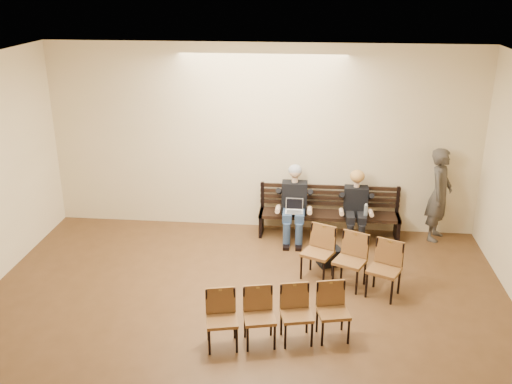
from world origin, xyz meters
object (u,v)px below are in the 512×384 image
at_px(chair_row_front, 350,262).
at_px(seated_woman, 356,209).
at_px(bag, 330,257).
at_px(seated_man, 294,203).
at_px(laptop, 294,214).
at_px(chair_row_back, 278,317).
at_px(passerby, 440,188).
at_px(bench, 328,225).
at_px(water_bottle, 365,216).

bearing_deg(chair_row_front, seated_woman, 108.69).
bearing_deg(chair_row_front, bag, 136.97).
relative_size(seated_man, laptop, 4.39).
bearing_deg(chair_row_back, passerby, 39.45).
xyz_separation_m(seated_man, seated_woman, (1.12, 0.00, -0.08)).
bearing_deg(chair_row_back, seated_man, 75.62).
height_order(bench, water_bottle, water_bottle).
distance_m(seated_woman, water_bottle, 0.27).
distance_m(passerby, chair_row_back, 4.47).
distance_m(bench, bag, 1.15).
bearing_deg(bag, seated_woman, 65.48).
relative_size(bench, water_bottle, 11.40).
bearing_deg(bench, seated_man, -169.49).
relative_size(seated_man, chair_row_front, 0.89).
xyz_separation_m(bench, bag, (0.00, -1.15, -0.08)).
relative_size(water_bottle, chair_row_back, 0.12).
height_order(water_bottle, chair_row_front, chair_row_front).
bearing_deg(bag, passerby, 32.34).
relative_size(seated_man, water_bottle, 6.07).
bearing_deg(bench, chair_row_back, -102.01).
bearing_deg(chair_row_back, water_bottle, 53.17).
relative_size(bag, passerby, 0.19).
xyz_separation_m(seated_woman, water_bottle, (0.16, -0.21, -0.05)).
relative_size(seated_woman, bag, 3.14).
relative_size(laptop, passerby, 0.16).
bearing_deg(chair_row_back, chair_row_front, 44.21).
height_order(bench, seated_woman, seated_woman).
relative_size(seated_woman, passerby, 0.61).
height_order(laptop, passerby, passerby).
bearing_deg(bench, bag, -89.78).
height_order(bench, chair_row_front, chair_row_front).
xyz_separation_m(bench, seated_man, (-0.65, -0.12, 0.47)).
distance_m(seated_woman, laptop, 1.14).
distance_m(laptop, bag, 1.11).
height_order(chair_row_front, chair_row_back, chair_row_front).
bearing_deg(seated_woman, water_bottle, -52.33).
distance_m(bench, passerby, 2.12).
xyz_separation_m(seated_man, passerby, (2.62, 0.22, 0.31)).
distance_m(passerby, chair_row_front, 2.63).
height_order(water_bottle, chair_row_back, chair_row_back).
distance_m(laptop, chair_row_front, 1.76).
bearing_deg(chair_row_back, seated_woman, 57.00).
bearing_deg(bag, bench, 90.22).
xyz_separation_m(seated_woman, chair_row_back, (-1.20, -3.29, -0.22)).
relative_size(bench, chair_row_front, 1.68).
bearing_deg(water_bottle, bag, -127.71).
xyz_separation_m(chair_row_front, chair_row_back, (-1.01, -1.57, -0.04)).
bearing_deg(bench, water_bottle, -27.49).
relative_size(laptop, chair_row_back, 0.17).
bearing_deg(passerby, seated_man, 118.23).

